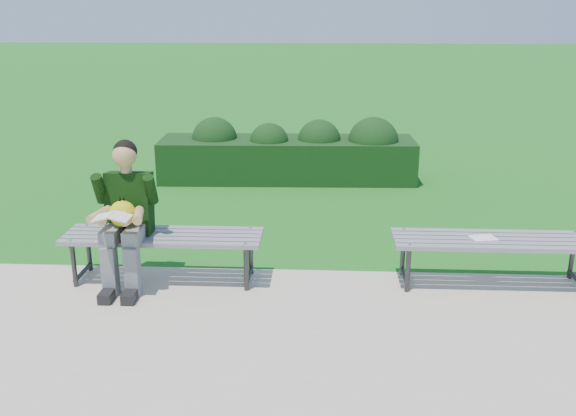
% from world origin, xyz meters
% --- Properties ---
extents(ground, '(80.00, 80.00, 0.00)m').
position_xyz_m(ground, '(0.00, 0.00, 0.00)').
color(ground, '#257D19').
rests_on(ground, ground).
extents(walkway, '(30.00, 3.50, 0.02)m').
position_xyz_m(walkway, '(0.00, -1.75, 0.01)').
color(walkway, beige).
rests_on(walkway, ground).
extents(hedge, '(3.73, 1.04, 0.94)m').
position_xyz_m(hedge, '(-0.11, 3.47, 0.40)').
color(hedge, '#153C17').
rests_on(hedge, ground).
extents(bench_left, '(1.80, 0.50, 0.46)m').
position_xyz_m(bench_left, '(-1.11, -0.30, 0.42)').
color(bench_left, slate).
rests_on(bench_left, walkway).
extents(bench_right, '(1.80, 0.50, 0.46)m').
position_xyz_m(bench_right, '(1.88, -0.25, 0.42)').
color(bench_right, slate).
rests_on(bench_right, walkway).
extents(seated_boy, '(0.56, 0.76, 1.31)m').
position_xyz_m(seated_boy, '(-1.41, -0.39, 0.71)').
color(seated_boy, slate).
rests_on(seated_boy, walkway).
extents(paper_sheet, '(0.25, 0.20, 0.01)m').
position_xyz_m(paper_sheet, '(1.78, -0.25, 0.47)').
color(paper_sheet, white).
rests_on(paper_sheet, bench_right).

